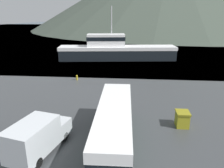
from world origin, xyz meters
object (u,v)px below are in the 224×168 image
object	(u,v)px
fishing_boat	(116,50)
storage_bin	(182,119)
tour_bus	(114,125)
delivery_van	(38,136)

from	to	relation	value
fishing_boat	storage_bin	bearing A→B (deg)	8.98
fishing_boat	tour_bus	bearing A→B (deg)	-2.41
delivery_van	storage_bin	size ratio (longest dim) A/B	4.10
fishing_boat	storage_bin	distance (m)	30.20
tour_bus	fishing_boat	size ratio (longest dim) A/B	0.44
tour_bus	storage_bin	xyz separation A→B (m)	(5.71, 3.56, -1.08)
storage_bin	delivery_van	bearing A→B (deg)	-156.14
tour_bus	delivery_van	xyz separation A→B (m)	(-5.31, -1.31, -0.45)
fishing_boat	storage_bin	world-z (taller)	fishing_boat
fishing_boat	storage_bin	size ratio (longest dim) A/B	18.07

